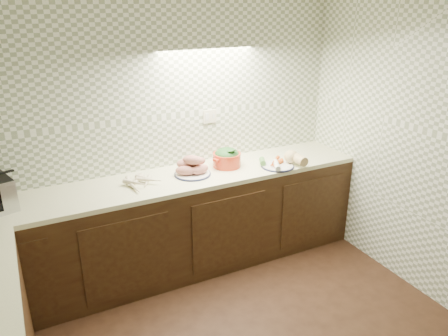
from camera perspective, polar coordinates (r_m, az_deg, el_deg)
name	(u,v)px	position (r m, az deg, el deg)	size (l,w,h in m)	color
room	(261,151)	(2.20, 4.80, 2.29)	(3.60, 3.60, 2.60)	black
counter	(114,303)	(3.12, -14.17, -16.72)	(3.60, 3.60, 0.90)	black
parsnip_pile	(134,182)	(3.66, -11.74, -1.83)	(0.29, 0.33, 0.07)	beige
sweet_potato_plate	(192,167)	(3.80, -4.20, 0.08)	(0.32, 0.32, 0.18)	#161B3D
onion_bowl	(193,165)	(3.92, -4.08, 0.41)	(0.15, 0.15, 0.11)	black
dutch_oven	(227,158)	(3.97, 0.37, 1.38)	(0.33, 0.33, 0.18)	red
veg_plate	(284,160)	(4.04, 7.82, 1.00)	(0.39, 0.31, 0.14)	#161B3D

